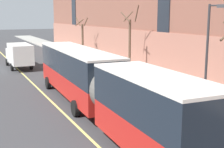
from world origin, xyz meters
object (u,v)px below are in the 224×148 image
box_truck (19,54)px  parked_car_black_0 (78,59)px  street_lamp (210,45)px  street_tree_far_downtown (82,37)px  parked_car_silver_4 (155,89)px  city_bus (96,81)px  parked_car_green_2 (59,52)px  street_tree_far_uptown (130,42)px  parked_car_red_3 (113,73)px

box_truck → parked_car_black_0: bearing=-6.2°
street_lamp → parked_car_black_0: bearing=94.6°
street_tree_far_downtown → parked_car_silver_4: bearing=-97.2°
city_bus → parked_car_black_0: size_ratio=4.42×
city_bus → parked_car_silver_4: size_ratio=4.69×
street_tree_far_downtown → parked_car_green_2: bearing=147.6°
parked_car_black_0 → street_tree_far_downtown: bearing=64.7°
street_tree_far_uptown → street_lamp: size_ratio=1.05×
box_truck → street_lamp: street_lamp is taller
box_truck → street_lamp: 23.32m
parked_car_silver_4 → street_lamp: (1.75, -3.44, 3.43)m
parked_car_green_2 → street_lamp: bearing=-86.5°
parked_car_black_0 → street_lamp: street_lamp is taller
box_truck → street_tree_far_downtown: 11.15m
parked_car_black_0 → box_truck: 6.89m
parked_car_black_0 → street_lamp: 21.18m
parked_car_black_0 → box_truck: (-6.80, 0.74, 0.86)m
parked_car_black_0 → parked_car_green_2: bearing=90.7°
parked_car_black_0 → street_tree_far_downtown: size_ratio=0.82×
city_bus → parked_car_red_3: (5.31, 8.84, -1.36)m
parked_car_black_0 → street_tree_far_downtown: (2.89, 6.12, 2.16)m
city_bus → parked_car_green_2: size_ratio=4.64×
parked_car_green_2 → street_tree_far_uptown: bearing=-79.3°
parked_car_red_3 → street_tree_far_downtown: 16.78m
parked_car_black_0 → box_truck: bearing=173.8°
city_bus → parked_car_black_0: bearing=74.2°
parked_car_silver_4 → street_tree_far_downtown: bearing=82.8°
parked_car_green_2 → street_tree_far_downtown: 4.15m
parked_car_red_3 → box_truck: 12.90m
parked_car_black_0 → street_tree_far_downtown: street_tree_far_downtown is taller
parked_car_black_0 → parked_car_silver_4: 17.39m
parked_car_red_3 → street_tree_far_downtown: street_tree_far_downtown is taller
city_bus → street_tree_far_downtown: (8.29, 25.21, 0.80)m
city_bus → parked_car_red_3: bearing=59.0°
box_truck → street_lamp: bearing=-68.5°
street_tree_far_downtown → street_lamp: (-1.21, -26.95, 1.26)m
city_bus → street_lamp: 7.58m
street_lamp → parked_car_red_3: bearing=99.5°
city_bus → box_truck: city_bus is taller
box_truck → city_bus: bearing=-86.0°
parked_car_red_3 → parked_car_silver_4: (0.02, -7.14, -0.00)m
parked_car_silver_4 → parked_car_red_3: bearing=90.2°
street_tree_far_downtown → parked_car_black_0: bearing=-115.3°
parked_car_black_0 → parked_car_red_3: 10.25m
box_truck → street_tree_far_uptown: street_tree_far_uptown is taller
street_tree_far_uptown → street_tree_far_downtown: 14.09m
box_truck → street_tree_far_downtown: (9.68, 5.38, 1.30)m
parked_car_silver_4 → street_tree_far_uptown: (2.99, 9.43, 2.60)m
parked_car_red_3 → parked_car_silver_4: bearing=-89.8°
city_bus → parked_car_red_3: 10.40m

